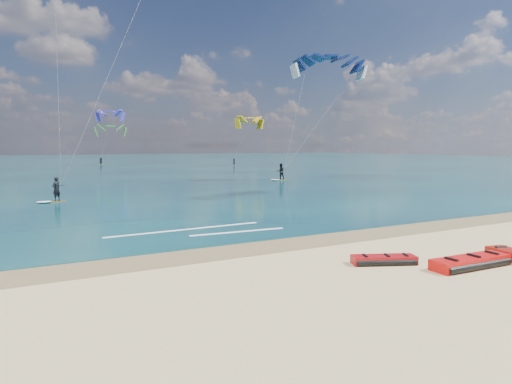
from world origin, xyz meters
TOP-DOWN VIEW (x-y plane):
  - ground at (0.00, 40.00)m, footprint 320.00×320.00m
  - wet_sand_strip at (0.00, 3.00)m, footprint 320.00×2.40m
  - sea at (0.00, 104.00)m, footprint 320.00×200.00m
  - packed_kite_left at (6.50, -3.23)m, footprint 3.43×1.36m
  - packed_kite_mid at (4.22, -1.44)m, footprint 2.63×1.89m
  - kitesurfer_main at (-2.84, 19.30)m, footprint 9.27×10.72m
  - kitesurfer_far at (24.27, 31.81)m, footprint 12.36×5.94m
  - shoreline_foam at (1.04, 7.43)m, footprint 8.45×2.36m

SIDE VIEW (x-z plane):
  - ground at x=0.00m, z-range 0.00..0.00m
  - packed_kite_left at x=6.50m, z-range -0.22..0.22m
  - packed_kite_mid at x=4.22m, z-range -0.18..0.18m
  - wet_sand_strip at x=0.00m, z-range 0.00..0.01m
  - sea at x=0.00m, z-range 0.00..0.04m
  - shoreline_foam at x=1.04m, z-range 0.04..0.05m
  - kitesurfer_far at x=24.27m, z-range 0.58..16.88m
  - kitesurfer_main at x=-2.84m, z-range 0.20..19.05m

